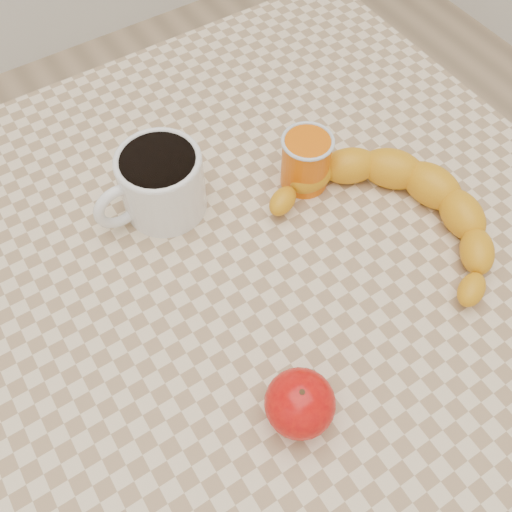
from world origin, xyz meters
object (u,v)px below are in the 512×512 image
coffee_mug (160,182)px  banana (396,214)px  table (256,303)px  apple (300,403)px  orange_juice_glass (306,161)px

coffee_mug → banana: bearing=-39.2°
table → coffee_mug: bearing=109.7°
table → coffee_mug: (-0.05, 0.13, 0.13)m
apple → banana: size_ratio=0.22×
table → banana: bearing=-14.1°
orange_juice_glass → apple: size_ratio=0.94×
table → banana: (0.16, -0.04, 0.11)m
table → banana: 0.20m
coffee_mug → orange_juice_glass: size_ratio=1.91×
coffee_mug → apple: (-0.01, -0.29, -0.01)m
table → coffee_mug: size_ratio=5.91×
table → apple: bearing=-109.2°
table → orange_juice_glass: 0.18m
coffee_mug → table: bearing=-70.3°
orange_juice_glass → apple: (-0.17, -0.23, -0.01)m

